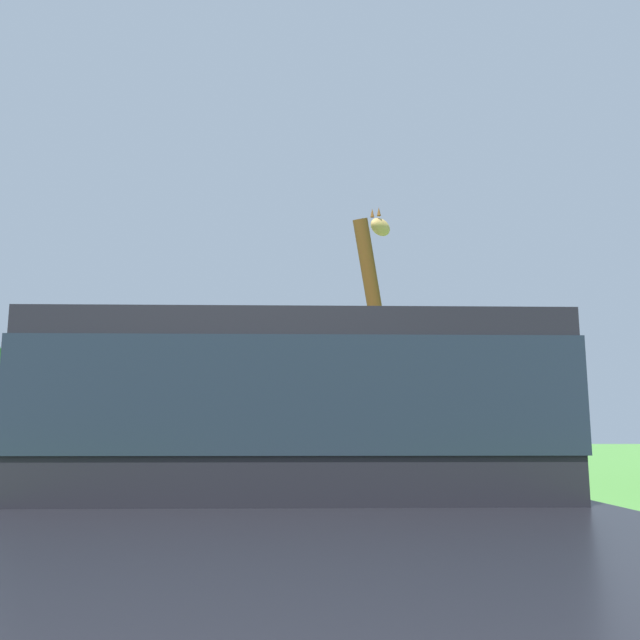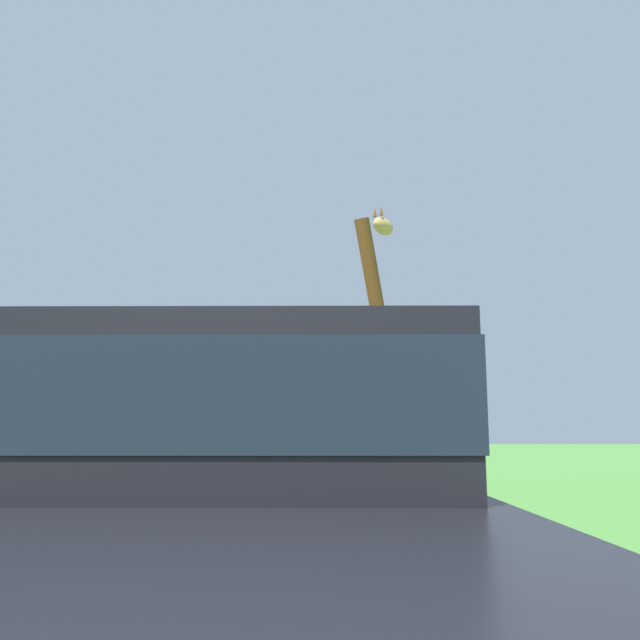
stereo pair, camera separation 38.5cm
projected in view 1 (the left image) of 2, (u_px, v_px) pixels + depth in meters
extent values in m
cube|color=#5B5B5E|center=(292.00, 462.00, 28.64)|extent=(6.82, 120.00, 0.00)
cylinder|color=tan|center=(345.00, 430.00, 10.91)|extent=(0.16, 0.16, 2.44)
cylinder|color=#2D2319|center=(345.00, 505.00, 10.71)|extent=(0.21, 0.21, 0.09)
cylinder|color=tan|center=(377.00, 430.00, 10.59)|extent=(0.16, 0.16, 2.44)
cylinder|color=#2D2319|center=(378.00, 507.00, 10.39)|extent=(0.21, 0.21, 0.09)
cylinder|color=tan|center=(296.00, 430.00, 9.79)|extent=(0.16, 0.16, 2.44)
cylinder|color=#2D2319|center=(295.00, 514.00, 9.60)|extent=(0.21, 0.21, 0.09)
cylinder|color=tan|center=(329.00, 430.00, 9.47)|extent=(0.16, 0.16, 2.44)
cylinder|color=#2D2319|center=(330.00, 516.00, 9.28)|extent=(0.21, 0.21, 0.09)
ellipsoid|color=brown|center=(337.00, 336.00, 10.43)|extent=(1.68, 1.98, 0.81)
cylinder|color=brown|center=(369.00, 276.00, 11.46)|extent=(0.69, 0.83, 1.93)
ellipsoid|color=tan|center=(380.00, 227.00, 11.96)|extent=(0.52, 0.60, 0.30)
cylinder|color=tan|center=(303.00, 375.00, 9.56)|extent=(0.06, 0.06, 1.34)
cone|color=brown|center=(372.00, 213.00, 11.90)|extent=(0.07, 0.07, 0.16)
cone|color=brown|center=(379.00, 211.00, 11.83)|extent=(0.07, 0.07, 0.16)
cube|color=black|center=(297.00, 564.00, 2.94)|extent=(1.92, 4.70, 0.69)
cube|color=black|center=(298.00, 414.00, 3.05)|extent=(1.73, 2.11, 0.60)
cube|color=#19232D|center=(298.00, 408.00, 3.06)|extent=(1.75, 2.13, 0.36)
cylinder|color=black|center=(176.00, 571.00, 4.26)|extent=(0.38, 0.62, 0.62)
cylinder|color=black|center=(419.00, 570.00, 4.30)|extent=(0.38, 0.62, 0.62)
cube|color=maroon|center=(312.00, 451.00, 25.14)|extent=(1.97, 4.19, 0.56)
cube|color=maroon|center=(312.00, 438.00, 25.23)|extent=(1.77, 1.89, 0.42)
cube|color=#19232D|center=(312.00, 437.00, 25.23)|extent=(1.79, 1.91, 0.25)
cube|color=red|center=(289.00, 447.00, 23.08)|extent=(0.35, 0.03, 0.13)
cube|color=red|center=(337.00, 447.00, 23.12)|extent=(0.35, 0.03, 0.13)
cylinder|color=black|center=(291.00, 457.00, 26.32)|extent=(0.39, 0.58, 0.58)
cylinder|color=black|center=(332.00, 457.00, 26.37)|extent=(0.39, 0.58, 0.58)
cylinder|color=black|center=(290.00, 459.00, 23.84)|extent=(0.39, 0.58, 0.58)
cylinder|color=black|center=(335.00, 459.00, 23.89)|extent=(0.39, 0.58, 0.58)
cube|color=silver|center=(321.00, 455.00, 16.74)|extent=(1.85, 4.74, 0.70)
cube|color=silver|center=(321.00, 430.00, 16.84)|extent=(1.66, 2.13, 0.56)
cube|color=#19232D|center=(321.00, 428.00, 16.85)|extent=(1.68, 2.15, 0.34)
cube|color=red|center=(288.00, 447.00, 14.41)|extent=(0.33, 0.03, 0.17)
cube|color=red|center=(359.00, 447.00, 14.46)|extent=(0.33, 0.03, 0.17)
cylinder|color=black|center=(292.00, 465.00, 18.07)|extent=(0.37, 0.68, 0.68)
cylinder|color=black|center=(347.00, 465.00, 18.11)|extent=(0.37, 0.68, 0.68)
cylinder|color=black|center=(290.00, 471.00, 15.27)|extent=(0.37, 0.68, 0.68)
cylinder|color=black|center=(355.00, 471.00, 15.31)|extent=(0.37, 0.68, 0.68)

